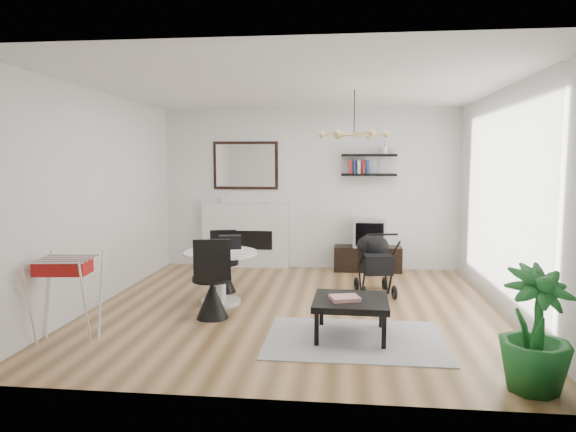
# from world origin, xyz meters

# --- Properties ---
(floor) EXTENTS (5.00, 5.00, 0.00)m
(floor) POSITION_xyz_m (0.00, 0.00, 0.00)
(floor) COLOR brown
(floor) RESTS_ON ground
(ceiling) EXTENTS (5.00, 5.00, 0.00)m
(ceiling) POSITION_xyz_m (0.00, 0.00, 2.70)
(ceiling) COLOR white
(ceiling) RESTS_ON wall_back
(wall_back) EXTENTS (5.00, 0.00, 5.00)m
(wall_back) POSITION_xyz_m (0.00, 2.50, 1.35)
(wall_back) COLOR white
(wall_back) RESTS_ON floor
(wall_left) EXTENTS (0.00, 5.00, 5.00)m
(wall_left) POSITION_xyz_m (-2.50, 0.00, 1.35)
(wall_left) COLOR white
(wall_left) RESTS_ON floor
(wall_right) EXTENTS (0.00, 5.00, 5.00)m
(wall_right) POSITION_xyz_m (2.50, 0.00, 1.35)
(wall_right) COLOR white
(wall_right) RESTS_ON floor
(sheer_curtain) EXTENTS (0.04, 3.60, 2.60)m
(sheer_curtain) POSITION_xyz_m (2.40, 0.20, 1.35)
(sheer_curtain) COLOR white
(sheer_curtain) RESTS_ON wall_right
(fireplace) EXTENTS (1.50, 0.17, 2.16)m
(fireplace) POSITION_xyz_m (-1.10, 2.42, 0.69)
(fireplace) COLOR white
(fireplace) RESTS_ON floor
(shelf_lower) EXTENTS (0.90, 0.25, 0.04)m
(shelf_lower) POSITION_xyz_m (0.99, 2.37, 1.60)
(shelf_lower) COLOR black
(shelf_lower) RESTS_ON wall_back
(shelf_upper) EXTENTS (0.90, 0.25, 0.04)m
(shelf_upper) POSITION_xyz_m (0.99, 2.37, 1.92)
(shelf_upper) COLOR black
(shelf_upper) RESTS_ON wall_back
(pendant_lamp) EXTENTS (0.90, 0.90, 0.10)m
(pendant_lamp) POSITION_xyz_m (0.70, 0.30, 2.15)
(pendant_lamp) COLOR tan
(pendant_lamp) RESTS_ON ceiling
(tv_console) EXTENTS (1.11, 0.39, 0.42)m
(tv_console) POSITION_xyz_m (0.99, 2.30, 0.21)
(tv_console) COLOR black
(tv_console) RESTS_ON floor
(crt_tv) EXTENTS (0.53, 0.46, 0.46)m
(crt_tv) POSITION_xyz_m (1.00, 2.29, 0.65)
(crt_tv) COLOR silver
(crt_tv) RESTS_ON tv_console
(dining_table) EXTENTS (0.93, 0.93, 0.68)m
(dining_table) POSITION_xyz_m (-0.97, 0.07, 0.45)
(dining_table) COLOR white
(dining_table) RESTS_ON floor
(laptop) EXTENTS (0.36, 0.35, 0.02)m
(laptop) POSITION_xyz_m (-1.04, 0.02, 0.69)
(laptop) COLOR black
(laptop) RESTS_ON dining_table
(black_bag) EXTENTS (0.32, 0.23, 0.17)m
(black_bag) POSITION_xyz_m (-0.89, 0.30, 0.77)
(black_bag) COLOR black
(black_bag) RESTS_ON dining_table
(newspaper) EXTENTS (0.46, 0.42, 0.01)m
(newspaper) POSITION_xyz_m (-0.83, -0.04, 0.69)
(newspaper) COLOR white
(newspaper) RESTS_ON dining_table
(drinking_glass) EXTENTS (0.06, 0.06, 0.10)m
(drinking_glass) POSITION_xyz_m (-1.20, 0.23, 0.73)
(drinking_glass) COLOR white
(drinking_glass) RESTS_ON dining_table
(chair_far) EXTENTS (0.43, 0.45, 0.85)m
(chair_far) POSITION_xyz_m (-1.07, 0.68, 0.27)
(chair_far) COLOR black
(chair_far) RESTS_ON floor
(chair_near) EXTENTS (0.49, 0.50, 0.96)m
(chair_near) POSITION_xyz_m (-0.92, -0.55, 0.30)
(chair_near) COLOR black
(chair_near) RESTS_ON floor
(drying_rack) EXTENTS (0.64, 0.60, 0.87)m
(drying_rack) POSITION_xyz_m (-2.18, -1.45, 0.46)
(drying_rack) COLOR white
(drying_rack) RESTS_ON floor
(stroller) EXTENTS (0.57, 0.78, 0.90)m
(stroller) POSITION_xyz_m (1.01, 0.82, 0.39)
(stroller) COLOR black
(stroller) RESTS_ON floor
(rug) EXTENTS (1.81, 1.31, 0.01)m
(rug) POSITION_xyz_m (0.71, -1.10, 0.01)
(rug) COLOR #9A9A9A
(rug) RESTS_ON floor
(coffee_table) EXTENTS (0.78, 0.78, 0.39)m
(coffee_table) POSITION_xyz_m (0.67, -1.00, 0.36)
(coffee_table) COLOR black
(coffee_table) RESTS_ON rug
(magazines) EXTENTS (0.34, 0.30, 0.04)m
(magazines) POSITION_xyz_m (0.60, -1.06, 0.42)
(magazines) COLOR #C13930
(magazines) RESTS_ON coffee_table
(potted_plant) EXTENTS (0.71, 0.71, 1.00)m
(potted_plant) POSITION_xyz_m (2.09, -2.11, 0.50)
(potted_plant) COLOR #1B6124
(potted_plant) RESTS_ON floor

